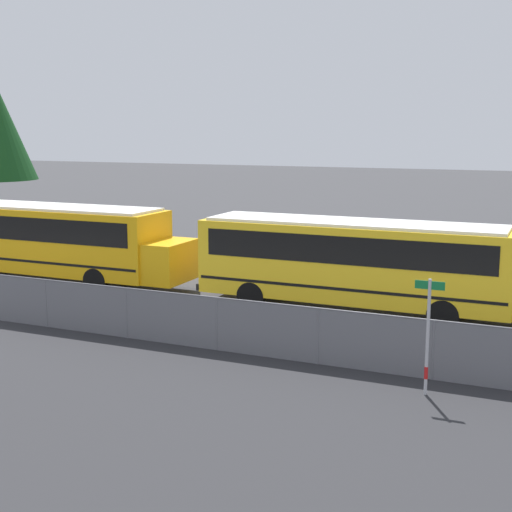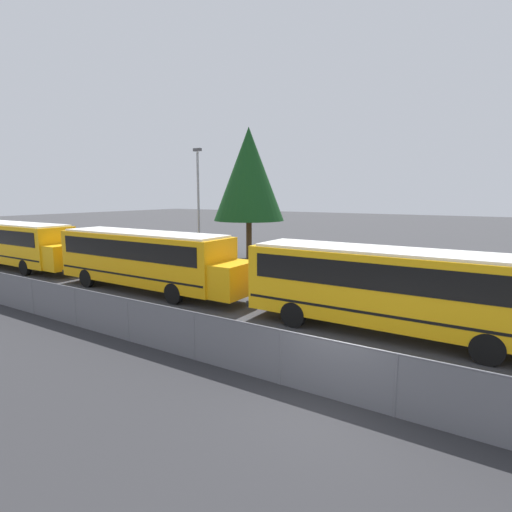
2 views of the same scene
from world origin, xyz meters
name	(u,v)px [view 1 (image 1 of 2)]	position (x,y,z in m)	size (l,w,h in m)	color
school_bus_2	(51,237)	(0.16, 5.67, 1.91)	(12.10, 2.60, 3.21)	#EDA80F
school_bus_3	(360,259)	(13.34, 5.80, 1.91)	(12.10, 2.60, 3.21)	yellow
street_sign	(428,334)	(16.93, -1.12, 1.51)	(0.70, 0.09, 2.85)	#B7B7BC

